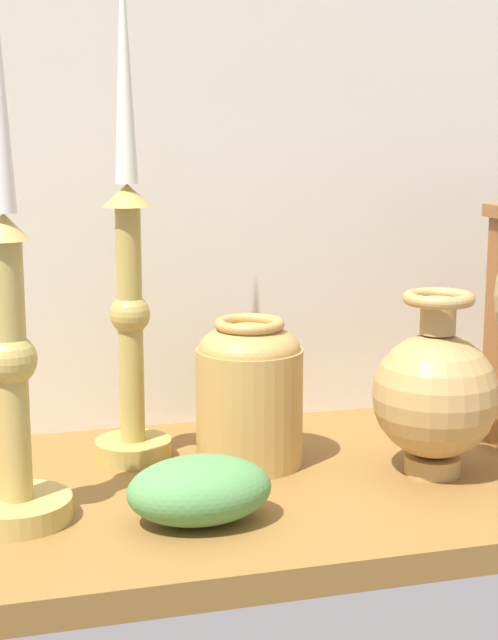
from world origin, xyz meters
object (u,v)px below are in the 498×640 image
object	(u,v)px
candlestick_tall_left	(129,283)
brass_vase_jar	(249,389)
candlestick_tall_center	(10,347)
brass_vase_bulbous	(435,393)

from	to	relation	value
candlestick_tall_left	brass_vase_jar	bearing A→B (deg)	-21.88
candlestick_tall_center	brass_vase_jar	size ratio (longest dim) A/B	3.31
candlestick_tall_left	candlestick_tall_center	xyz separation A→B (cm)	(-10.84, -11.93, -2.56)
candlestick_tall_center	brass_vase_bulbous	xyz separation A→B (cm)	(35.63, 1.09, -6.48)
candlestick_tall_center	candlestick_tall_left	bearing A→B (deg)	47.73
candlestick_tall_center	brass_vase_bulbous	bearing A→B (deg)	1.75
brass_vase_bulbous	brass_vase_jar	world-z (taller)	brass_vase_bulbous
brass_vase_bulbous	candlestick_tall_center	bearing A→B (deg)	-178.25
candlestick_tall_center	brass_vase_jar	distance (cm)	23.30
candlestick_tall_left	brass_vase_jar	xyz separation A→B (cm)	(9.96, -4.00, -9.41)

